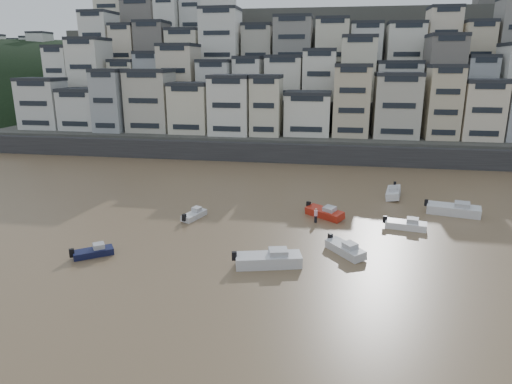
% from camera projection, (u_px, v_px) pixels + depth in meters
% --- Properties ---
extents(sea_strip, '(340.00, 340.00, 0.00)m').
position_uv_depth(sea_strip, '(10.00, 109.00, 180.10)').
color(sea_strip, '#4C646C').
rests_on(sea_strip, ground).
extents(harbor_wall, '(140.00, 3.00, 3.50)m').
position_uv_depth(harbor_wall, '(296.00, 153.00, 84.26)').
color(harbor_wall, '#38383A').
rests_on(harbor_wall, ground).
extents(hillside, '(141.04, 66.00, 50.00)m').
position_uv_depth(hillside, '(329.00, 82.00, 118.15)').
color(hillside, '#4C4C47').
rests_on(hillside, ground).
extents(headland, '(216.00, 135.00, 53.33)m').
position_uv_depth(headland, '(28.00, 112.00, 168.18)').
color(headland, black).
rests_on(headland, ground).
extents(boat_b, '(4.41, 5.03, 1.38)m').
position_uv_depth(boat_b, '(345.00, 247.00, 44.02)').
color(boat_b, silver).
rests_on(boat_b, ground).
extents(boat_e, '(5.32, 4.66, 1.46)m').
position_uv_depth(boat_e, '(325.00, 212.00, 54.42)').
color(boat_e, '#B52616').
rests_on(boat_e, ground).
extents(boat_g, '(7.00, 3.58, 1.82)m').
position_uv_depth(boat_g, '(454.00, 208.00, 55.30)').
color(boat_g, silver).
rests_on(boat_g, ground).
extents(boat_a, '(6.89, 3.74, 1.79)m').
position_uv_depth(boat_a, '(268.00, 257.00, 41.35)').
color(boat_a, silver).
rests_on(boat_a, ground).
extents(boat_f, '(2.56, 4.41, 1.14)m').
position_uv_depth(boat_f, '(194.00, 214.00, 54.08)').
color(boat_f, silver).
rests_on(boat_f, ground).
extents(boat_i, '(2.88, 6.09, 1.60)m').
position_uv_depth(boat_i, '(394.00, 191.00, 62.70)').
color(boat_i, silver).
rests_on(boat_i, ground).
extents(boat_j, '(4.02, 3.46, 1.10)m').
position_uv_depth(boat_j, '(93.00, 251.00, 43.53)').
color(boat_j, '#13183D').
rests_on(boat_j, ground).
extents(boat_d, '(5.04, 2.43, 1.32)m').
position_uv_depth(boat_d, '(406.00, 223.00, 50.65)').
color(boat_d, white).
rests_on(boat_d, ground).
extents(person_pink, '(0.44, 0.44, 1.74)m').
position_uv_depth(person_pink, '(316.00, 215.00, 52.63)').
color(person_pink, '#F7AEC5').
rests_on(person_pink, ground).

